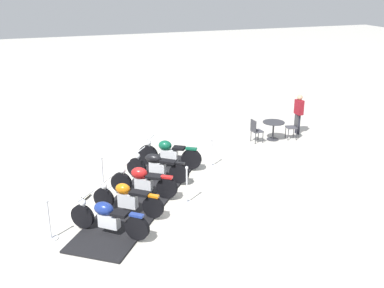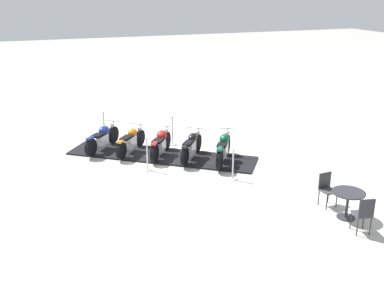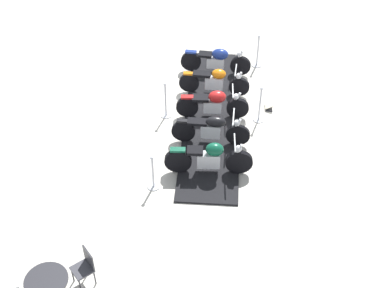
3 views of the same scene
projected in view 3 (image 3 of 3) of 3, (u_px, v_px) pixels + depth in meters
ground_plane at (212, 118)px, 15.43m from camera, size 80.00×80.00×0.00m
display_platform at (212, 117)px, 15.41m from camera, size 6.39×5.25×0.06m
motorcycle_forest at (210, 158)px, 13.37m from camera, size 1.35×1.94×1.02m
motorcycle_black at (212, 129)px, 14.22m from camera, size 1.39×1.73×0.95m
motorcycle_maroon at (214, 103)px, 15.08m from camera, size 1.27×1.79×0.94m
motorcycle_copper at (215, 81)px, 15.94m from camera, size 1.44×1.71×0.90m
motorcycle_navy at (217, 60)px, 16.78m from camera, size 1.55×1.77×0.95m
stanchion_left_front at (153, 177)px, 13.13m from camera, size 0.32×0.32×1.03m
stanchion_right_mid at (259, 110)px, 15.11m from camera, size 0.33×0.33×1.14m
stanchion_right_rear at (257, 56)px, 17.28m from camera, size 0.36×0.36×1.10m
stanchion_left_mid at (166, 105)px, 15.24m from camera, size 0.31×0.31×1.15m
info_placard at (269, 106)px, 15.74m from camera, size 0.45×0.41×0.20m
cafe_table at (48, 285)px, 10.55m from camera, size 0.87×0.87×0.74m
cafe_chair_across_table at (85, 266)px, 10.93m from camera, size 0.43×0.43×0.93m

